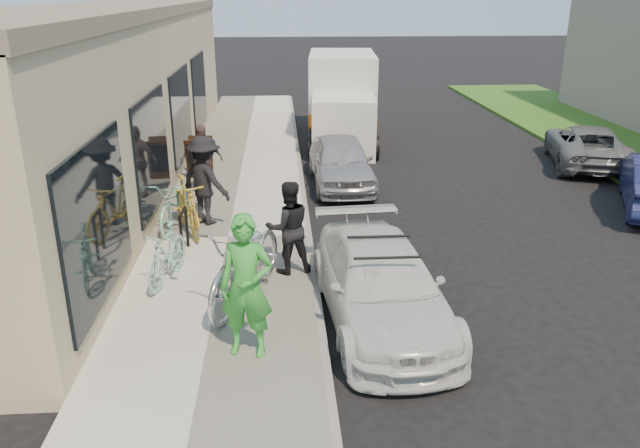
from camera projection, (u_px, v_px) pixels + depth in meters
name	position (u px, v px, depth m)	size (l,w,h in m)	color
ground	(349.00, 317.00, 9.28)	(120.00, 120.00, 0.00)	black
sidewalk	(228.00, 240.00, 11.93)	(3.00, 34.00, 0.15)	beige
curb	(309.00, 239.00, 12.03)	(0.12, 34.00, 0.13)	gray
storefront	(109.00, 94.00, 15.67)	(3.60, 20.00, 4.22)	tan
bike_rack	(184.00, 227.00, 11.05)	(0.08, 0.56, 0.78)	black
sandwich_board	(199.00, 157.00, 15.51)	(0.65, 0.66, 1.00)	#31190D
sedan_white	(381.00, 284.00, 9.00)	(1.93, 4.11, 1.20)	silver
sedan_silver	(341.00, 161.00, 15.35)	(1.44, 3.58, 1.22)	#A6A7AC
moving_truck	(342.00, 103.00, 19.94)	(2.46, 5.60, 2.68)	silver
far_car_gray	(587.00, 145.00, 17.16)	(1.85, 4.01, 1.12)	slate
tandem_bike	(247.00, 261.00, 9.27)	(0.84, 2.41, 1.27)	silver
woman_rider	(246.00, 286.00, 7.78)	(0.69, 0.45, 1.89)	green
man_standing	(288.00, 227.00, 10.17)	(0.76, 0.59, 1.57)	black
cruiser_bike_a	(167.00, 254.00, 9.97)	(0.43, 1.53, 0.92)	#82C3AD
cruiser_bike_b	(175.00, 202.00, 12.31)	(0.64, 1.84, 0.97)	#82C3AD
cruiser_bike_c	(187.00, 206.00, 11.93)	(0.51, 1.79, 1.08)	gold
bystander_a	(205.00, 180.00, 12.31)	(1.15, 0.66, 1.78)	black
bystander_b	(202.00, 160.00, 14.10)	(0.95, 0.40, 1.62)	brown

